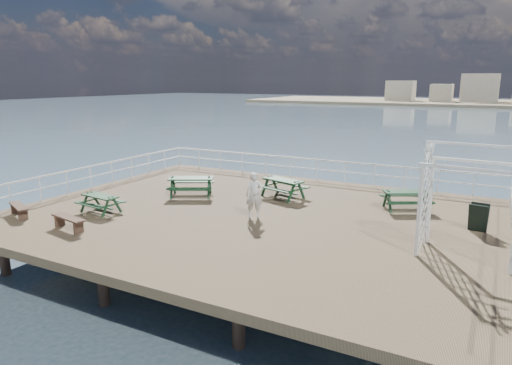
% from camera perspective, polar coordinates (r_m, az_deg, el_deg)
% --- Properties ---
extents(ground, '(18.00, 14.00, 0.30)m').
position_cam_1_polar(ground, '(17.87, -0.26, -4.27)').
color(ground, brown).
rests_on(ground, ground).
extents(railing, '(17.77, 13.76, 1.10)m').
position_cam_1_polar(railing, '(19.86, 3.07, 0.50)').
color(railing, white).
rests_on(railing, ground).
extents(picnic_table_a, '(2.46, 2.31, 0.95)m').
position_cam_1_polar(picnic_table_a, '(20.45, -8.14, -0.02)').
color(picnic_table_a, '#153B1E').
rests_on(picnic_table_a, ground).
extents(picnic_table_b, '(2.24, 2.00, 0.91)m').
position_cam_1_polar(picnic_table_b, '(20.09, 3.38, -0.21)').
color(picnic_table_b, '#153B1E').
rests_on(picnic_table_b, ground).
extents(picnic_table_c, '(2.25, 2.11, 0.86)m').
position_cam_1_polar(picnic_table_c, '(19.07, 18.29, -1.64)').
color(picnic_table_c, '#153B1E').
rests_on(picnic_table_c, ground).
extents(picnic_table_d, '(1.71, 1.44, 0.76)m').
position_cam_1_polar(picnic_table_d, '(18.84, -18.89, -2.05)').
color(picnic_table_d, '#153B1E').
rests_on(picnic_table_d, ground).
extents(flat_bench_near, '(1.55, 0.92, 0.44)m').
position_cam_1_polar(flat_bench_near, '(19.46, -27.52, -2.86)').
color(flat_bench_near, brown).
rests_on(flat_bench_near, ground).
extents(flat_bench_far, '(1.65, 0.66, 0.46)m').
position_cam_1_polar(flat_bench_far, '(17.05, -22.39, -4.36)').
color(flat_bench_far, brown).
rests_on(flat_bench_far, ground).
extents(trellis_arbor, '(2.80, 1.66, 3.34)m').
position_cam_1_polar(trellis_arbor, '(14.45, 25.14, -2.89)').
color(trellis_arbor, white).
rests_on(trellis_arbor, ground).
extents(sandwich_board, '(0.65, 0.52, 0.98)m').
position_cam_1_polar(sandwich_board, '(17.33, 26.03, -3.98)').
color(sandwich_board, black).
rests_on(sandwich_board, ground).
extents(person, '(0.75, 0.68, 1.72)m').
position_cam_1_polar(person, '(17.00, -0.23, -1.62)').
color(person, silver).
rests_on(person, ground).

